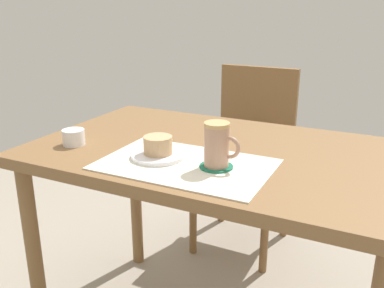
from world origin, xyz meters
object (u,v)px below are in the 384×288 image
object	(u,v)px
pastry_plate	(158,155)
sugar_bowl	(74,137)
dining_table	(216,175)
wooden_chair	(248,148)
coffee_mug	(217,145)
pastry	(158,145)

from	to	relation	value
pastry_plate	sugar_bowl	size ratio (longest dim) A/B	2.26
dining_table	wooden_chair	world-z (taller)	wooden_chair
coffee_mug	pastry_plate	bearing A→B (deg)	-179.43
dining_table	coffee_mug	bearing A→B (deg)	-66.66
wooden_chair	pastry	distance (m)	0.93
pastry	coffee_mug	size ratio (longest dim) A/B	0.68
dining_table	wooden_chair	distance (m)	0.76
pastry	dining_table	bearing A→B (deg)	54.14
pastry_plate	pastry	xyz separation A→B (m)	(0.00, 0.00, 0.03)
dining_table	pastry_plate	distance (m)	0.22
wooden_chair	coffee_mug	world-z (taller)	wooden_chair
wooden_chair	sugar_bowl	distance (m)	0.98
pastry	coffee_mug	world-z (taller)	coffee_mug
dining_table	sugar_bowl	distance (m)	0.47
wooden_chair	pastry	bearing A→B (deg)	91.75
wooden_chair	pastry_plate	distance (m)	0.93
pastry_plate	sugar_bowl	world-z (taller)	sugar_bowl
wooden_chair	sugar_bowl	bearing A→B (deg)	72.87
wooden_chair	dining_table	bearing A→B (deg)	101.05
pastry_plate	wooden_chair	bearing A→B (deg)	91.46
wooden_chair	pastry	world-z (taller)	wooden_chair
pastry_plate	coffee_mug	bearing A→B (deg)	0.57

